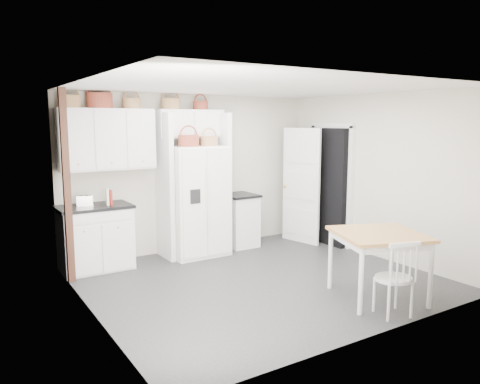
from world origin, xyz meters
TOP-DOWN VIEW (x-y plane):
  - floor at (0.00, 0.00)m, footprint 4.50×4.50m
  - ceiling at (0.00, 0.00)m, footprint 4.50×4.50m
  - wall_back at (0.00, 2.00)m, footprint 4.50×0.00m
  - wall_left at (-2.25, 0.00)m, footprint 0.00×4.00m
  - wall_right at (2.25, 0.00)m, footprint 0.00×4.00m
  - refrigerator at (-0.15, 1.62)m, footprint 0.92×0.74m
  - base_cab_left at (-1.77, 1.70)m, footprint 0.99×0.62m
  - base_cab_right at (0.73, 1.70)m, footprint 0.50×0.60m
  - dining_table at (0.85, -1.30)m, footprint 1.27×1.27m
  - windsor_chair at (0.59, -1.75)m, footprint 0.50×0.48m
  - counter_left at (-1.77, 1.70)m, footprint 1.03×0.67m
  - counter_right at (0.73, 1.70)m, footprint 0.54×0.64m
  - toaster at (-1.90, 1.70)m, footprint 0.24×0.16m
  - cookbook_red at (-1.56, 1.62)m, footprint 0.05×0.15m
  - cookbook_cream at (-1.59, 1.62)m, footprint 0.06×0.16m
  - basket_upper_a at (-2.00, 1.83)m, footprint 0.31×0.31m
  - basket_upper_b at (-1.58, 1.83)m, footprint 0.37×0.37m
  - basket_upper_c at (-1.10, 1.83)m, footprint 0.27×0.27m
  - basket_bridge_a at (-0.47, 1.83)m, footprint 0.31×0.31m
  - basket_bridge_b at (0.06, 1.83)m, footprint 0.25×0.25m
  - basket_fridge_a at (-0.31, 1.52)m, footprint 0.33×0.33m
  - basket_fridge_b at (0.05, 1.52)m, footprint 0.28×0.28m
  - upper_cabinet at (-1.50, 1.83)m, footprint 1.40×0.34m
  - bridge_cabinet at (-0.15, 1.83)m, footprint 1.12×0.34m
  - fridge_panel_left at (-0.66, 1.70)m, footprint 0.08×0.60m
  - fridge_panel_right at (0.36, 1.70)m, footprint 0.08×0.60m
  - trim_post at (-2.20, 1.35)m, footprint 0.09×0.09m
  - doorway_void at (2.16, 1.00)m, footprint 0.18×0.85m
  - door_slab at (1.80, 1.33)m, footprint 0.21×0.79m

SIDE VIEW (x-z plane):
  - floor at x=0.00m, z-range 0.00..0.00m
  - dining_table at x=0.85m, z-range 0.00..0.83m
  - windsor_chair at x=0.59m, z-range 0.00..0.85m
  - base_cab_right at x=0.73m, z-range 0.00..0.88m
  - base_cab_left at x=-1.77m, z-range 0.00..0.92m
  - refrigerator at x=-0.15m, z-range 0.00..1.78m
  - counter_right at x=0.73m, z-range 0.88..0.92m
  - counter_left at x=-1.77m, z-range 0.92..0.96m
  - doorway_void at x=2.16m, z-range 0.00..2.05m
  - door_slab at x=1.80m, z-range 0.00..2.05m
  - toaster at x=-1.90m, z-range 0.96..1.11m
  - cookbook_red at x=-1.56m, z-range 0.96..1.18m
  - cookbook_cream at x=-1.59m, z-range 0.96..1.19m
  - fridge_panel_left at x=-0.66m, z-range 0.00..2.30m
  - fridge_panel_right at x=0.36m, z-range 0.00..2.30m
  - wall_back at x=0.00m, z-range -0.95..3.55m
  - wall_left at x=-2.25m, z-range -0.70..3.30m
  - wall_right at x=2.25m, z-range -0.70..3.30m
  - trim_post at x=-2.20m, z-range 0.00..2.60m
  - basket_fridge_b at x=0.05m, z-range 1.78..1.93m
  - basket_fridge_a at x=-0.31m, z-range 1.78..1.95m
  - upper_cabinet at x=-1.50m, z-range 1.45..2.35m
  - bridge_cabinet at x=-0.15m, z-range 1.90..2.35m
  - basket_bridge_b at x=0.06m, z-range 2.35..2.49m
  - basket_upper_c at x=-1.10m, z-range 2.35..2.51m
  - basket_bridge_a at x=-0.47m, z-range 2.35..2.52m
  - basket_upper_a at x=-2.00m, z-range 2.35..2.52m
  - basket_upper_b at x=-1.58m, z-range 2.35..2.57m
  - ceiling at x=0.00m, z-range 2.60..2.60m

